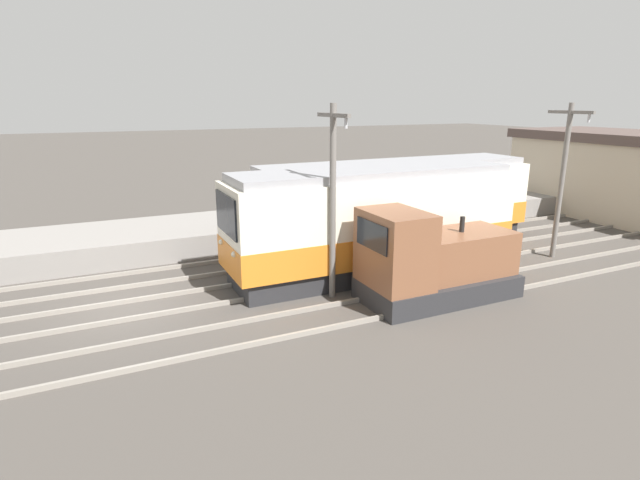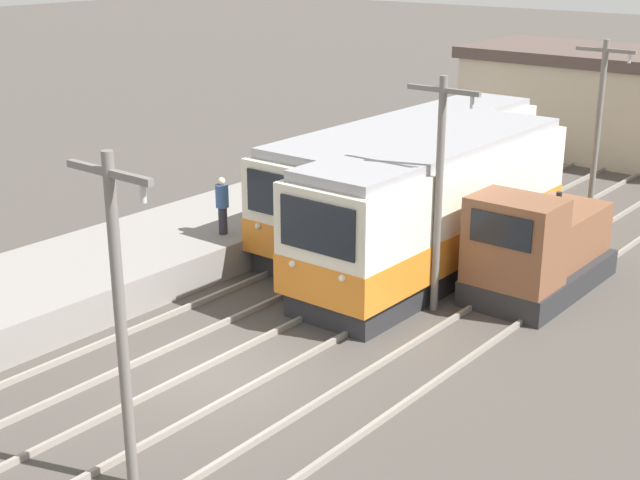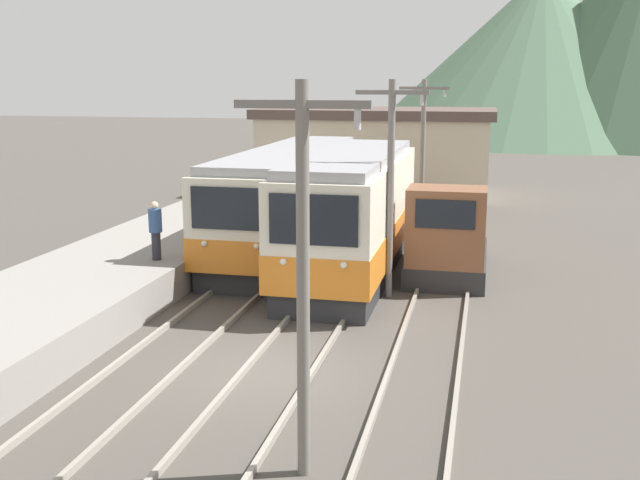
{
  "view_description": "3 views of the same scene",
  "coord_description": "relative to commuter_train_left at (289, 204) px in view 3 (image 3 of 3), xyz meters",
  "views": [
    {
      "loc": [
        15.28,
        -0.69,
        6.14
      ],
      "look_at": [
        0.09,
        6.44,
        1.46
      ],
      "focal_mm": 28.0,
      "sensor_mm": 36.0,
      "label": 1
    },
    {
      "loc": [
        12.8,
        -12.44,
        9.28
      ],
      "look_at": [
        -1.22,
        5.01,
        1.6
      ],
      "focal_mm": 50.0,
      "sensor_mm": 36.0,
      "label": 2
    },
    {
      "loc": [
        4.31,
        -14.39,
        6.09
      ],
      "look_at": [
        -0.46,
        6.82,
        1.41
      ],
      "focal_mm": 42.0,
      "sensor_mm": 36.0,
      "label": 3
    }
  ],
  "objects": [
    {
      "name": "shunting_locomotive",
      "position": [
        5.8,
        -2.35,
        -0.5
      ],
      "size": [
        2.4,
        5.09,
        3.0
      ],
      "color": "#28282B",
      "rests_on": "ground"
    },
    {
      "name": "track_right",
      "position": [
        5.8,
        -11.26,
        -1.64
      ],
      "size": [
        1.54,
        60.0,
        0.14
      ],
      "color": "gray",
      "rests_on": "ground"
    },
    {
      "name": "mountain_backdrop",
      "position": [
        17.82,
        56.68,
        8.61
      ],
      "size": [
        47.18,
        36.98,
        23.54
      ],
      "color": "#47664C",
      "rests_on": "ground"
    },
    {
      "name": "catenary_mast_near",
      "position": [
        4.31,
        -15.2,
        1.65
      ],
      "size": [
        2.0,
        0.2,
        6.09
      ],
      "color": "slate",
      "rests_on": "ground"
    },
    {
      "name": "catenary_mast_mid",
      "position": [
        4.31,
        -5.14,
        1.65
      ],
      "size": [
        2.0,
        0.2,
        6.09
      ],
      "color": "slate",
      "rests_on": "ground"
    },
    {
      "name": "commuter_train_left",
      "position": [
        0.0,
        0.0,
        0.0
      ],
      "size": [
        2.84,
        12.78,
        3.68
      ],
      "color": "#28282B",
      "rests_on": "ground"
    },
    {
      "name": "commuter_train_center",
      "position": [
        2.8,
        -2.76,
        0.08
      ],
      "size": [
        2.84,
        10.84,
        3.86
      ],
      "color": "#28282B",
      "rests_on": "ground"
    },
    {
      "name": "person_on_platform",
      "position": [
        -2.31,
        -6.19,
        0.2
      ],
      "size": [
        0.38,
        0.38,
        1.71
      ],
      "color": "#282833",
      "rests_on": "platform_left"
    },
    {
      "name": "catenary_mast_far",
      "position": [
        4.31,
        4.91,
        1.65
      ],
      "size": [
        2.0,
        0.2,
        6.09
      ],
      "color": "slate",
      "rests_on": "ground"
    },
    {
      "name": "track_left",
      "position": [
        -0.0,
        -11.26,
        -1.64
      ],
      "size": [
        1.54,
        60.0,
        0.14
      ],
      "color": "gray",
      "rests_on": "ground"
    },
    {
      "name": "station_building",
      "position": [
        0.95,
        14.74,
        0.59
      ],
      "size": [
        12.6,
        6.3,
        4.55
      ],
      "color": "beige",
      "rests_on": "ground"
    },
    {
      "name": "track_center",
      "position": [
        2.8,
        -11.26,
        -1.64
      ],
      "size": [
        1.54,
        60.0,
        0.14
      ],
      "color": "gray",
      "rests_on": "ground"
    },
    {
      "name": "platform_left",
      "position": [
        -3.65,
        -11.26,
        -1.22
      ],
      "size": [
        4.5,
        54.0,
        0.98
      ],
      "primitive_type": "cube",
      "color": "gray",
      "rests_on": "ground"
    },
    {
      "name": "ground_plane",
      "position": [
        2.6,
        -11.26,
        -1.71
      ],
      "size": [
        200.0,
        200.0,
        0.0
      ],
      "primitive_type": "plane",
      "color": "#47423D"
    }
  ]
}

